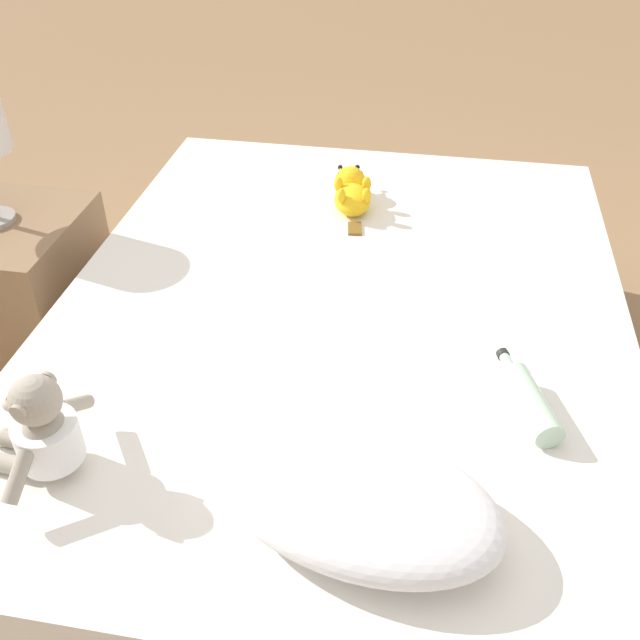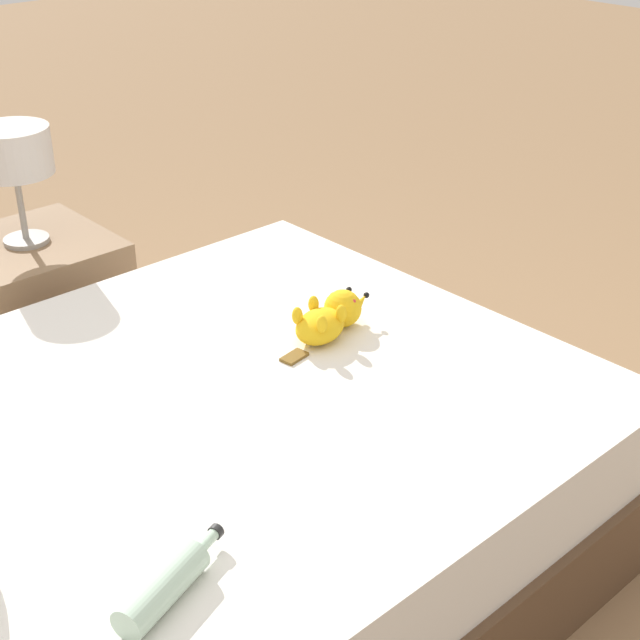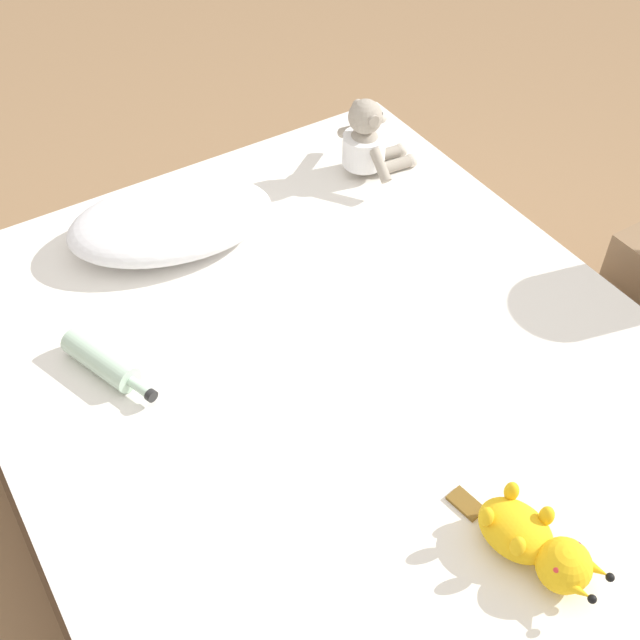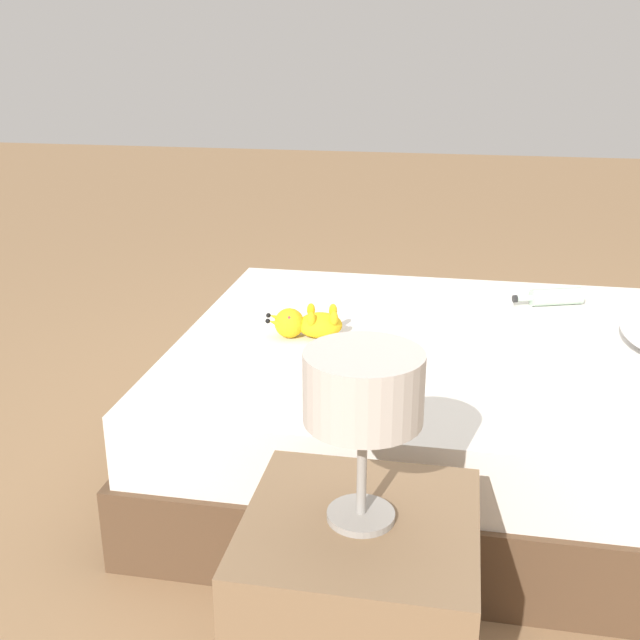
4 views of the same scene
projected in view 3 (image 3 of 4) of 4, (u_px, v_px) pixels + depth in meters
name	position (u px, v px, depth m)	size (l,w,h in m)	color
ground_plane	(347.00, 499.00, 2.11)	(16.00, 16.00, 0.00)	#93704C
bed	(349.00, 446.00, 1.94)	(1.50, 1.94, 0.48)	brown
pillow	(171.00, 220.00, 2.06)	(0.59, 0.43, 0.13)	white
plush_monkey	(367.00, 144.00, 2.25)	(0.24, 0.29, 0.24)	#9E9384
plush_yellow_creature	(536.00, 544.00, 1.43)	(0.15, 0.33, 0.10)	yellow
glass_bottle	(103.00, 361.00, 1.76)	(0.13, 0.27, 0.06)	#B2D1B7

